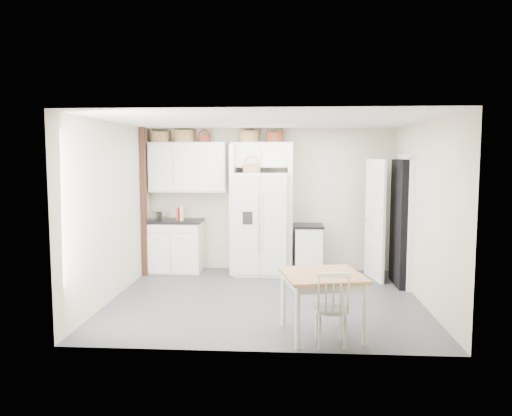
{
  "coord_description": "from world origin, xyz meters",
  "views": [
    {
      "loc": [
        0.32,
        -7.18,
        2.1
      ],
      "look_at": [
        -0.17,
        0.4,
        1.31
      ],
      "focal_mm": 35.0,
      "sensor_mm": 36.0,
      "label": 1
    }
  ],
  "objects": [
    {
      "name": "basket_bridge_a",
      "position": [
        -0.39,
        1.83,
        2.45
      ],
      "size": [
        0.36,
        0.36,
        0.2
      ],
      "primitive_type": "cylinder",
      "color": "brown",
      "rests_on": "bridge_cabinet"
    },
    {
      "name": "fridge_panel_left",
      "position": [
        -0.66,
        1.7,
        1.15
      ],
      "size": [
        0.08,
        0.6,
        2.3
      ],
      "primitive_type": "cube",
      "color": "silver",
      "rests_on": "floor"
    },
    {
      "name": "bridge_cabinet",
      "position": [
        -0.15,
        1.83,
        2.12
      ],
      "size": [
        1.12,
        0.34,
        0.45
      ],
      "primitive_type": "cube",
      "color": "silver",
      "rests_on": "wall_back"
    },
    {
      "name": "counter_right",
      "position": [
        0.7,
        1.7,
        0.86
      ],
      "size": [
        0.52,
        0.61,
        0.04
      ],
      "primitive_type": "cube",
      "color": "black",
      "rests_on": "base_cab_right"
    },
    {
      "name": "windsor_chair",
      "position": [
        0.8,
        -1.75,
        0.4
      ],
      "size": [
        0.42,
        0.39,
        0.81
      ],
      "primitive_type": "cube",
      "rotation": [
        0.0,
        0.0,
        0.08
      ],
      "color": "silver",
      "rests_on": "floor"
    },
    {
      "name": "wall_right",
      "position": [
        2.25,
        0.0,
        1.3
      ],
      "size": [
        0.0,
        4.0,
        4.0
      ],
      "primitive_type": "plane",
      "rotation": [
        1.57,
        0.0,
        -1.57
      ],
      "color": "beige",
      "rests_on": "floor"
    },
    {
      "name": "floor",
      "position": [
        0.0,
        0.0,
        0.0
      ],
      "size": [
        4.5,
        4.5,
        0.0
      ],
      "primitive_type": "plane",
      "color": "#434343",
      "rests_on": "ground"
    },
    {
      "name": "wall_left",
      "position": [
        -2.25,
        0.0,
        1.3
      ],
      "size": [
        0.0,
        4.0,
        4.0
      ],
      "primitive_type": "plane",
      "rotation": [
        1.57,
        0.0,
        1.57
      ],
      "color": "beige",
      "rests_on": "floor"
    },
    {
      "name": "doorway_void",
      "position": [
        2.16,
        1.0,
        1.02
      ],
      "size": [
        0.18,
        0.85,
        2.05
      ],
      "primitive_type": "cube",
      "color": "black",
      "rests_on": "floor"
    },
    {
      "name": "cookbook_red",
      "position": [
        -1.64,
        1.62,
        1.07
      ],
      "size": [
        0.05,
        0.16,
        0.24
      ],
      "primitive_type": "cube",
      "rotation": [
        0.0,
        0.0,
        -0.1
      ],
      "color": "red",
      "rests_on": "counter_left"
    },
    {
      "name": "toaster",
      "position": [
        -2.01,
        1.64,
        1.03
      ],
      "size": [
        0.27,
        0.21,
        0.16
      ],
      "primitive_type": "cube",
      "rotation": [
        0.0,
        0.0,
        -0.34
      ],
      "color": "silver",
      "rests_on": "counter_left"
    },
    {
      "name": "fridge_panel_right",
      "position": [
        0.36,
        1.7,
        1.15
      ],
      "size": [
        0.08,
        0.6,
        2.3
      ],
      "primitive_type": "cube",
      "color": "silver",
      "rests_on": "floor"
    },
    {
      "name": "base_cab_right",
      "position": [
        0.7,
        1.7,
        0.42
      ],
      "size": [
        0.48,
        0.57,
        0.84
      ],
      "primitive_type": "cube",
      "color": "silver",
      "rests_on": "floor"
    },
    {
      "name": "counter_left",
      "position": [
        -1.74,
        1.7,
        0.93
      ],
      "size": [
        1.02,
        0.66,
        0.04
      ],
      "primitive_type": "cube",
      "color": "black",
      "rests_on": "base_cab_left"
    },
    {
      "name": "basket_fridge_a",
      "position": [
        -0.32,
        1.54,
        1.89
      ],
      "size": [
        0.3,
        0.3,
        0.16
      ],
      "primitive_type": "cylinder",
      "color": "brown",
      "rests_on": "refrigerator"
    },
    {
      "name": "wall_back",
      "position": [
        0.0,
        2.0,
        1.3
      ],
      "size": [
        4.5,
        0.0,
        4.5
      ],
      "primitive_type": "plane",
      "rotation": [
        1.57,
        0.0,
        0.0
      ],
      "color": "beige",
      "rests_on": "floor"
    },
    {
      "name": "ceiling",
      "position": [
        0.0,
        0.0,
        2.6
      ],
      "size": [
        4.5,
        4.5,
        0.0
      ],
      "primitive_type": "plane",
      "color": "white",
      "rests_on": "wall_back"
    },
    {
      "name": "cookbook_cream",
      "position": [
        -1.58,
        1.62,
        1.07
      ],
      "size": [
        0.04,
        0.17,
        0.25
      ],
      "primitive_type": "cube",
      "rotation": [
        0.0,
        0.0,
        -0.02
      ],
      "color": "#F5E5B9",
      "rests_on": "counter_left"
    },
    {
      "name": "basket_bridge_b",
      "position": [
        0.08,
        1.83,
        2.44
      ],
      "size": [
        0.32,
        0.32,
        0.18
      ],
      "primitive_type": "cylinder",
      "color": "#532B1D",
      "rests_on": "bridge_cabinet"
    },
    {
      "name": "dining_table",
      "position": [
        0.73,
        -1.45,
        0.37
      ],
      "size": [
        1.05,
        1.05,
        0.74
      ],
      "primitive_type": "cube",
      "rotation": [
        0.0,
        0.0,
        0.21
      ],
      "color": "brown",
      "rests_on": "floor"
    },
    {
      "name": "basket_upper_b",
      "position": [
        -1.57,
        1.83,
        2.46
      ],
      "size": [
        0.37,
        0.37,
        0.22
      ],
      "primitive_type": "cylinder",
      "color": "brown",
      "rests_on": "upper_cabinet"
    },
    {
      "name": "upper_cabinet",
      "position": [
        -1.5,
        1.83,
        1.9
      ],
      "size": [
        1.4,
        0.34,
        0.9
      ],
      "primitive_type": "cube",
      "color": "silver",
      "rests_on": "wall_back"
    },
    {
      "name": "base_cab_left",
      "position": [
        -1.74,
        1.7,
        0.45
      ],
      "size": [
        0.98,
        0.62,
        0.91
      ],
      "primitive_type": "cube",
      "color": "silver",
      "rests_on": "floor"
    },
    {
      "name": "refrigerator",
      "position": [
        -0.15,
        1.64,
        0.9
      ],
      "size": [
        0.94,
        0.75,
        1.81
      ],
      "primitive_type": "cube",
      "color": "silver",
      "rests_on": "floor"
    },
    {
      "name": "door_slab",
      "position": [
        1.8,
        1.33,
        1.02
      ],
      "size": [
        0.21,
        0.79,
        2.05
      ],
      "primitive_type": "cube",
      "rotation": [
        0.0,
        0.0,
        -1.36
      ],
      "color": "white",
      "rests_on": "floor"
    },
    {
      "name": "trim_post",
      "position": [
        -2.2,
        1.35,
        1.3
      ],
      "size": [
        0.09,
        0.09,
        2.6
      ],
      "primitive_type": "cube",
      "color": "#441F16",
      "rests_on": "floor"
    },
    {
      "name": "basket_upper_c",
      "position": [
        -1.2,
        1.83,
        2.41
      ],
      "size": [
        0.22,
        0.22,
        0.13
      ],
      "primitive_type": "cylinder",
      "color": "#532B1D",
      "rests_on": "upper_cabinet"
    },
    {
      "name": "basket_upper_a",
      "position": [
        -2.01,
        1.83,
        2.45
      ],
      "size": [
        0.34,
        0.34,
        0.19
      ],
      "primitive_type": "cylinder",
      "color": "brown",
      "rests_on": "upper_cabinet"
    }
  ]
}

